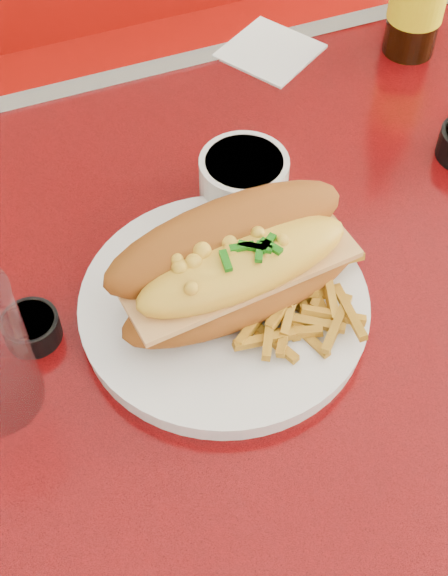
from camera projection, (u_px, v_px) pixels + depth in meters
name	position (u px, v px, depth m)	size (l,w,h in m)	color
ground	(306.00, 550.00, 1.41)	(8.00, 8.00, 0.00)	beige
diner_table	(349.00, 365.00, 0.93)	(1.23, 0.83, 0.77)	#BA0B0D
booth_bench_far	(150.00, 137.00, 1.64)	(1.20, 0.51, 0.90)	#9E100A
dinner_plate	(224.00, 306.00, 0.77)	(0.34, 0.34, 0.02)	silver
mac_hoagie	(237.00, 263.00, 0.73)	(0.25, 0.14, 0.11)	#9B5219
fries_pile	(297.00, 301.00, 0.74)	(0.11, 0.10, 0.03)	gold
fork	(281.00, 293.00, 0.77)	(0.09, 0.15, 0.00)	#BDBDC1
gravy_ramekin	(244.00, 178.00, 0.85)	(0.12, 0.12, 0.05)	silver
sauce_cup_left	(31.00, 327.00, 0.75)	(0.07, 0.07, 0.03)	black
paper_napkin	(270.00, 51.00, 1.03)	(0.11, 0.11, 0.00)	white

